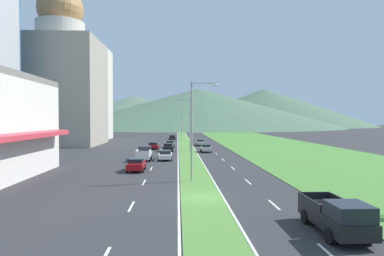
% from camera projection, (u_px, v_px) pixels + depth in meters
% --- Properties ---
extents(ground_plane, '(600.00, 600.00, 0.00)m').
position_uv_depth(ground_plane, '(201.00, 198.00, 25.94)').
color(ground_plane, '#2D2D30').
extents(grass_median, '(3.20, 240.00, 0.06)m').
position_uv_depth(grass_median, '(185.00, 143.00, 85.86)').
color(grass_median, '#518438').
rests_on(grass_median, ground_plane).
extents(grass_verge_right, '(24.00, 240.00, 0.06)m').
position_uv_depth(grass_verge_right, '(263.00, 143.00, 86.77)').
color(grass_verge_right, '#477F33').
rests_on(grass_verge_right, ground_plane).
extents(lane_dash_left_2, '(0.16, 2.80, 0.01)m').
position_uv_depth(lane_dash_left_2, '(131.00, 206.00, 23.47)').
color(lane_dash_left_2, silver).
rests_on(lane_dash_left_2, ground_plane).
extents(lane_dash_left_3, '(0.16, 2.80, 0.01)m').
position_uv_depth(lane_dash_left_3, '(144.00, 182.00, 32.33)').
color(lane_dash_left_3, silver).
rests_on(lane_dash_left_3, ground_plane).
extents(lane_dash_left_4, '(0.16, 2.80, 0.01)m').
position_uv_depth(lane_dash_left_4, '(151.00, 169.00, 41.19)').
color(lane_dash_left_4, silver).
rests_on(lane_dash_left_4, ground_plane).
extents(lane_dash_left_5, '(0.16, 2.80, 0.01)m').
position_uv_depth(lane_dash_left_5, '(156.00, 160.00, 50.05)').
color(lane_dash_left_5, silver).
rests_on(lane_dash_left_5, ground_plane).
extents(lane_dash_left_6, '(0.16, 2.80, 0.01)m').
position_uv_depth(lane_dash_left_6, '(159.00, 154.00, 58.91)').
color(lane_dash_left_6, silver).
rests_on(lane_dash_left_6, ground_plane).
extents(lane_dash_left_7, '(0.16, 2.80, 0.01)m').
position_uv_depth(lane_dash_left_7, '(161.00, 149.00, 67.77)').
color(lane_dash_left_7, silver).
rests_on(lane_dash_left_7, ground_plane).
extents(lane_dash_left_8, '(0.16, 2.80, 0.01)m').
position_uv_depth(lane_dash_left_8, '(163.00, 146.00, 76.63)').
color(lane_dash_left_8, silver).
rests_on(lane_dash_left_8, ground_plane).
extents(lane_dash_left_9, '(0.16, 2.80, 0.01)m').
position_uv_depth(lane_dash_left_9, '(165.00, 143.00, 85.49)').
color(lane_dash_left_9, silver).
rests_on(lane_dash_left_9, ground_plane).
extents(lane_dash_left_10, '(0.16, 2.80, 0.01)m').
position_uv_depth(lane_dash_left_10, '(166.00, 141.00, 94.35)').
color(lane_dash_left_10, silver).
rests_on(lane_dash_left_10, ground_plane).
extents(lane_dash_right_1, '(0.16, 2.80, 0.01)m').
position_uv_depth(lane_dash_right_1, '(331.00, 255.00, 15.05)').
color(lane_dash_right_1, silver).
rests_on(lane_dash_right_1, ground_plane).
extents(lane_dash_right_2, '(0.16, 2.80, 0.01)m').
position_uv_depth(lane_dash_right_2, '(274.00, 205.00, 23.91)').
color(lane_dash_right_2, silver).
rests_on(lane_dash_right_2, ground_plane).
extents(lane_dash_right_3, '(0.16, 2.80, 0.01)m').
position_uv_depth(lane_dash_right_3, '(248.00, 182.00, 32.77)').
color(lane_dash_right_3, silver).
rests_on(lane_dash_right_3, ground_plane).
extents(lane_dash_right_4, '(0.16, 2.80, 0.01)m').
position_uv_depth(lane_dash_right_4, '(233.00, 168.00, 41.63)').
color(lane_dash_right_4, silver).
rests_on(lane_dash_right_4, ground_plane).
extents(lane_dash_right_5, '(0.16, 2.80, 0.01)m').
position_uv_depth(lane_dash_right_5, '(223.00, 160.00, 50.49)').
color(lane_dash_right_5, silver).
rests_on(lane_dash_right_5, ground_plane).
extents(lane_dash_right_6, '(0.16, 2.80, 0.01)m').
position_uv_depth(lane_dash_right_6, '(216.00, 154.00, 59.35)').
color(lane_dash_right_6, silver).
rests_on(lane_dash_right_6, ground_plane).
extents(lane_dash_right_7, '(0.16, 2.80, 0.01)m').
position_uv_depth(lane_dash_right_7, '(211.00, 149.00, 68.21)').
color(lane_dash_right_7, silver).
rests_on(lane_dash_right_7, ground_plane).
extents(lane_dash_right_8, '(0.16, 2.80, 0.01)m').
position_uv_depth(lane_dash_right_8, '(207.00, 146.00, 77.07)').
color(lane_dash_right_8, silver).
rests_on(lane_dash_right_8, ground_plane).
extents(lane_dash_right_9, '(0.16, 2.80, 0.01)m').
position_uv_depth(lane_dash_right_9, '(204.00, 143.00, 85.93)').
color(lane_dash_right_9, silver).
rests_on(lane_dash_right_9, ground_plane).
extents(lane_dash_right_10, '(0.16, 2.80, 0.01)m').
position_uv_depth(lane_dash_right_10, '(202.00, 141.00, 94.79)').
color(lane_dash_right_10, silver).
rests_on(lane_dash_right_10, ground_plane).
extents(edge_line_median_left, '(0.16, 240.00, 0.01)m').
position_uv_depth(edge_line_median_left, '(178.00, 143.00, 85.79)').
color(edge_line_median_left, silver).
rests_on(edge_line_median_left, ground_plane).
extents(edge_line_median_right, '(0.16, 240.00, 0.01)m').
position_uv_depth(edge_line_median_right, '(191.00, 143.00, 85.94)').
color(edge_line_median_right, silver).
rests_on(edge_line_median_right, ground_plane).
extents(domed_building, '(18.40, 18.40, 37.64)m').
position_uv_depth(domed_building, '(61.00, 80.00, 79.39)').
color(domed_building, '#9E9384').
rests_on(domed_building, ground_plane).
extents(midrise_colored, '(14.24, 14.24, 27.33)m').
position_uv_depth(midrise_colored, '(85.00, 94.00, 100.19)').
color(midrise_colored, beige).
rests_on(midrise_colored, ground_plane).
extents(hill_far_left, '(181.82, 181.82, 27.23)m').
position_uv_depth(hill_far_left, '(135.00, 111.00, 302.11)').
color(hill_far_left, '#516B56').
rests_on(hill_far_left, ground_plane).
extents(hill_far_center, '(211.33, 211.33, 29.35)m').
position_uv_depth(hill_far_center, '(198.00, 108.00, 255.25)').
color(hill_far_center, '#47664C').
rests_on(hill_far_center, ground_plane).
extents(hill_far_right, '(183.75, 183.75, 32.91)m').
position_uv_depth(hill_far_right, '(264.00, 108.00, 296.46)').
color(hill_far_right, '#47664C').
rests_on(hill_far_right, ground_plane).
extents(street_lamp_near, '(2.74, 0.28, 9.87)m').
position_uv_depth(street_lamp_near, '(194.00, 125.00, 32.78)').
color(street_lamp_near, '#99999E').
rests_on(street_lamp_near, ground_plane).
extents(street_lamp_mid, '(3.19, 0.44, 10.02)m').
position_uv_depth(street_lamp_mid, '(188.00, 121.00, 63.34)').
color(street_lamp_mid, '#99999E').
rests_on(street_lamp_mid, ground_plane).
extents(street_lamp_far, '(2.99, 0.33, 8.37)m').
position_uv_depth(street_lamp_far, '(183.00, 124.00, 93.81)').
color(street_lamp_far, '#99999E').
rests_on(street_lamp_far, ground_plane).
extents(car_0, '(1.94, 4.06, 1.45)m').
position_uv_depth(car_0, '(206.00, 148.00, 62.07)').
color(car_0, '#B2B2B7').
rests_on(car_0, ground_plane).
extents(car_2, '(1.91, 4.28, 1.49)m').
position_uv_depth(car_2, '(170.00, 144.00, 71.80)').
color(car_2, slate).
rests_on(car_2, ground_plane).
extents(car_3, '(1.96, 4.54, 1.42)m').
position_uv_depth(car_3, '(200.00, 142.00, 77.23)').
color(car_3, '#B2B2B7').
rests_on(car_3, ground_plane).
extents(car_4, '(1.99, 4.11, 1.56)m').
position_uv_depth(car_4, '(168.00, 147.00, 63.49)').
color(car_4, black).
rests_on(car_4, ground_plane).
extents(car_5, '(1.95, 4.05, 1.36)m').
position_uv_depth(car_5, '(172.00, 137.00, 99.59)').
color(car_5, black).
rests_on(car_5, ground_plane).
extents(car_6, '(2.02, 4.04, 1.50)m').
position_uv_depth(car_6, '(136.00, 165.00, 39.40)').
color(car_6, maroon).
rests_on(car_6, ground_plane).
extents(car_7, '(2.01, 4.79, 1.45)m').
position_uv_depth(car_7, '(166.00, 155.00, 50.25)').
color(car_7, silver).
rests_on(car_7, ground_plane).
extents(car_8, '(2.03, 4.13, 1.44)m').
position_uv_depth(car_8, '(153.00, 146.00, 67.97)').
color(car_8, maroon).
rests_on(car_8, ground_plane).
extents(pickup_truck_0, '(2.18, 5.40, 2.00)m').
position_uv_depth(pickup_truck_0, '(337.00, 216.00, 17.70)').
color(pickup_truck_0, black).
rests_on(pickup_truck_0, ground_plane).
extents(pickup_truck_1, '(2.18, 5.40, 2.00)m').
position_uv_depth(pickup_truck_1, '(144.00, 154.00, 49.90)').
color(pickup_truck_1, silver).
rests_on(pickup_truck_1, ground_plane).
extents(motorcycle_rider, '(0.36, 2.00, 1.80)m').
position_uv_depth(motorcycle_rider, '(149.00, 152.00, 55.02)').
color(motorcycle_rider, black).
rests_on(motorcycle_rider, ground_plane).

